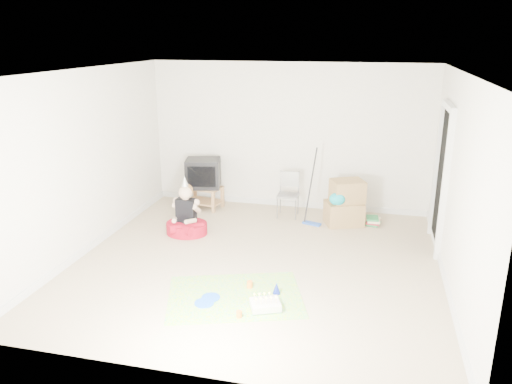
% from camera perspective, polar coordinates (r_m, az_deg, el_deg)
% --- Properties ---
extents(ground, '(5.00, 5.00, 0.00)m').
position_cam_1_polar(ground, '(7.03, 0.04, -8.03)').
color(ground, tan).
rests_on(ground, ground).
extents(doorway_recess, '(0.02, 0.90, 2.05)m').
position_cam_1_polar(doorway_recess, '(7.71, 20.47, 1.29)').
color(doorway_recess, black).
rests_on(doorway_recess, ground).
extents(tv_stand, '(0.70, 0.52, 0.40)m').
position_cam_1_polar(tv_stand, '(9.15, -5.97, -0.35)').
color(tv_stand, '#A37649').
rests_on(tv_stand, ground).
extents(crt_tv, '(0.69, 0.61, 0.52)m').
position_cam_1_polar(crt_tv, '(9.03, -6.06, 2.17)').
color(crt_tv, black).
rests_on(crt_tv, tv_stand).
extents(folding_chair, '(0.36, 0.34, 0.79)m').
position_cam_1_polar(folding_chair, '(8.63, 3.68, -0.39)').
color(folding_chair, gray).
rests_on(folding_chair, ground).
extents(cardboard_boxes, '(0.71, 0.65, 0.75)m').
position_cam_1_polar(cardboard_boxes, '(8.41, 10.12, -1.30)').
color(cardboard_boxes, '#9F7C4D').
rests_on(cardboard_boxes, ground).
extents(floor_mop, '(0.33, 0.40, 1.24)m').
position_cam_1_polar(floor_mop, '(8.33, 6.45, -2.03)').
color(floor_mop, blue).
rests_on(floor_mop, ground).
extents(book_pile, '(0.29, 0.34, 0.13)m').
position_cam_1_polar(book_pile, '(8.59, 13.28, -3.22)').
color(book_pile, '#27753E').
rests_on(book_pile, ground).
extents(seated_woman, '(0.67, 0.67, 0.95)m').
position_cam_1_polar(seated_woman, '(8.01, -7.94, -3.33)').
color(seated_woman, '#B21025').
rests_on(seated_woman, ground).
extents(party_mat, '(1.89, 1.61, 0.01)m').
position_cam_1_polar(party_mat, '(6.18, -2.43, -11.82)').
color(party_mat, '#F3337A').
rests_on(party_mat, ground).
extents(birthday_cake, '(0.41, 0.38, 0.15)m').
position_cam_1_polar(birthday_cake, '(5.91, 1.05, -12.83)').
color(birthday_cake, silver).
rests_on(birthday_cake, party_mat).
extents(blue_plate_near, '(0.27, 0.27, 0.01)m').
position_cam_1_polar(blue_plate_near, '(6.16, -5.19, -11.91)').
color(blue_plate_near, blue).
rests_on(blue_plate_near, party_mat).
extents(blue_plate_far, '(0.25, 0.25, 0.01)m').
position_cam_1_polar(blue_plate_far, '(6.05, -5.94, -12.50)').
color(blue_plate_far, blue).
rests_on(blue_plate_far, party_mat).
extents(orange_cup_near, '(0.08, 0.08, 0.08)m').
position_cam_1_polar(orange_cup_near, '(6.35, -0.73, -10.52)').
color(orange_cup_near, orange).
rests_on(orange_cup_near, party_mat).
extents(orange_cup_far, '(0.09, 0.09, 0.07)m').
position_cam_1_polar(orange_cup_far, '(5.75, -1.93, -13.79)').
color(orange_cup_far, orange).
rests_on(orange_cup_far, party_mat).
extents(blue_party_hat, '(0.11, 0.11, 0.14)m').
position_cam_1_polar(blue_party_hat, '(6.20, 2.36, -10.93)').
color(blue_party_hat, '#182AAD').
rests_on(blue_party_hat, party_mat).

